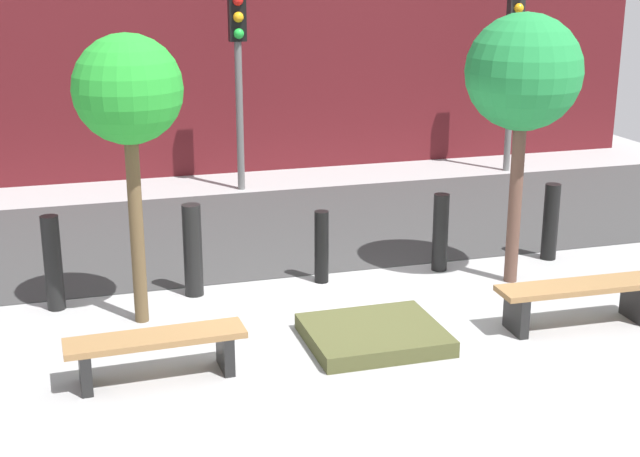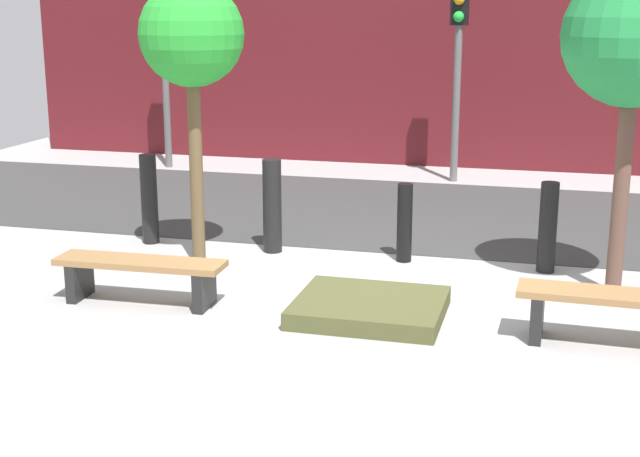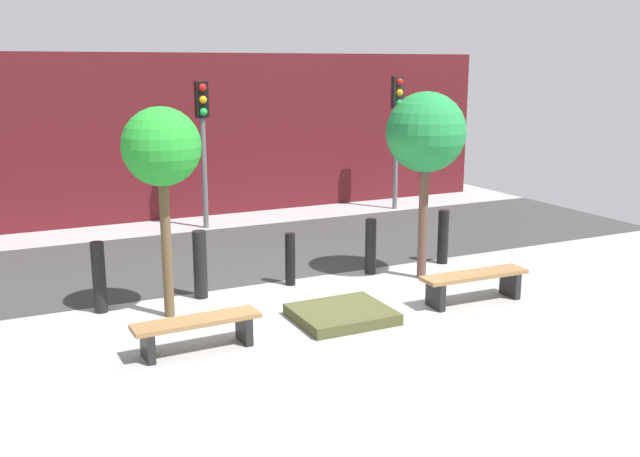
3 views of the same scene
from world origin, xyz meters
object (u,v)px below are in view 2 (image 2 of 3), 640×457
at_px(planter_bed, 370,308).
at_px(bollard_center, 405,223).
at_px(tree_behind_right_bench, 634,39).
at_px(bench_right, 624,309).
at_px(tree_behind_left_bench, 192,38).
at_px(bench_left, 140,272).
at_px(bollard_left, 272,206).
at_px(traffic_light_mid_west, 458,39).
at_px(traffic_light_west, 163,31).
at_px(bollard_right, 548,227).
at_px(bollard_far_left, 149,199).

bearing_deg(planter_bed, bollard_center, 90.00).
height_order(planter_bed, tree_behind_right_bench, tree_behind_right_bench).
xyz_separation_m(bench_right, bollard_center, (-2.21, 2.07, 0.10)).
distance_m(tree_behind_left_bench, bollard_center, 3.05).
relative_size(bench_left, bollard_center, 1.88).
xyz_separation_m(bollard_left, traffic_light_mid_west, (1.54, 4.76, 1.72)).
bearing_deg(bench_left, traffic_light_west, 110.54).
bearing_deg(bollard_right, bench_left, -151.13).
bearing_deg(traffic_light_west, bollard_right, -36.04).
bearing_deg(planter_bed, tree_behind_left_bench, 150.53).
xyz_separation_m(tree_behind_right_bench, bollard_center, (-2.21, 0.62, -2.04)).
relative_size(bench_left, tree_behind_left_bench, 0.54).
relative_size(tree_behind_left_bench, bollard_left, 2.81).
relative_size(planter_bed, bollard_left, 1.25).
bearing_deg(traffic_light_mid_west, bench_right, -72.09).
distance_m(bench_right, bollard_center, 3.02).
height_order(tree_behind_right_bench, bollard_left, tree_behind_right_bench).
bearing_deg(traffic_light_west, bollard_left, -54.00).
bearing_deg(bollard_left, tree_behind_left_bench, -137.00).
bearing_deg(tree_behind_left_bench, bollard_center, 15.68).
relative_size(bollard_center, bollard_right, 0.90).
xyz_separation_m(bench_right, tree_behind_left_bench, (-4.41, 1.45, 2.11)).
xyz_separation_m(tree_behind_left_bench, bollard_left, (0.66, 0.62, -1.91)).
relative_size(planter_bed, bollard_right, 1.38).
bearing_deg(traffic_light_mid_west, bollard_center, -90.00).
xyz_separation_m(planter_bed, tree_behind_left_bench, (-2.21, 1.25, 2.37)).
relative_size(tree_behind_right_bench, traffic_light_mid_west, 0.98).
distance_m(tree_behind_right_bench, bollard_right, 2.19).
distance_m(tree_behind_left_bench, tree_behind_right_bench, 4.41).
relative_size(bench_right, traffic_light_west, 0.53).
xyz_separation_m(tree_behind_left_bench, bollard_right, (3.75, 0.62, -1.96)).
bearing_deg(traffic_light_mid_west, tree_behind_right_bench, -67.70).
xyz_separation_m(planter_bed, bollard_far_left, (-3.08, 1.87, 0.46)).
relative_size(tree_behind_left_bench, traffic_light_mid_west, 0.94).
xyz_separation_m(tree_behind_left_bench, traffic_light_mid_west, (2.21, 5.38, -0.19)).
xyz_separation_m(bench_left, bollard_center, (2.21, 2.07, 0.13)).
xyz_separation_m(bench_left, bollard_right, (3.75, 2.07, 0.18)).
xyz_separation_m(bench_right, bollard_left, (-3.75, 2.07, 0.20)).
xyz_separation_m(bollard_right, traffic_light_west, (-6.54, 4.76, 1.85)).
distance_m(planter_bed, traffic_light_mid_west, 6.97).
bearing_deg(bollard_left, traffic_light_west, 126.00).
height_order(bollard_left, bollard_right, bollard_left).
bearing_deg(traffic_light_mid_west, tree_behind_left_bench, -112.30).
distance_m(planter_bed, bollard_far_left, 3.63).
relative_size(bollard_far_left, bollard_right, 1.10).
height_order(bollard_center, traffic_light_west, traffic_light_west).
height_order(bollard_right, traffic_light_west, traffic_light_west).
xyz_separation_m(planter_bed, traffic_light_mid_west, (0.00, 6.62, 2.18)).
height_order(bench_left, bollard_far_left, bollard_far_left).
distance_m(bench_left, bollard_center, 3.02).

